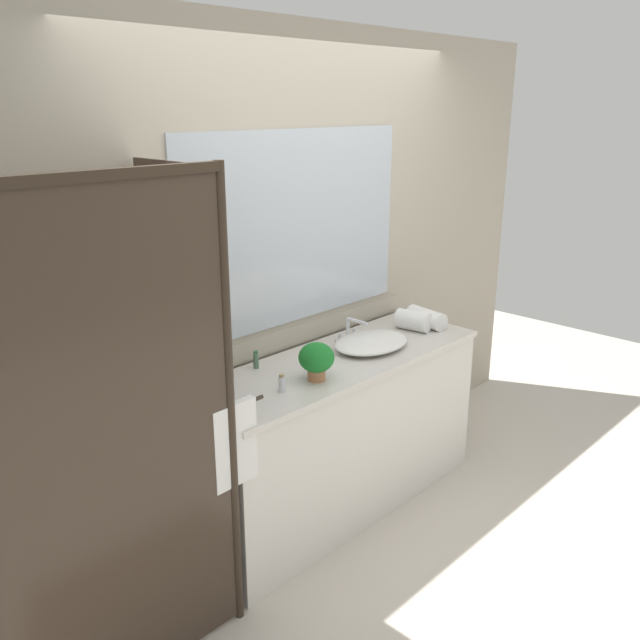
# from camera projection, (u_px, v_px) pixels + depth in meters

# --- Properties ---
(ground_plane) EXTENTS (8.00, 8.00, 0.00)m
(ground_plane) POSITION_uv_depth(u_px,v_px,m) (338.00, 504.00, 3.82)
(ground_plane) COLOR beige
(wall_back_with_mirror) EXTENTS (4.40, 0.06, 2.60)m
(wall_back_with_mirror) POSITION_uv_depth(u_px,v_px,m) (294.00, 273.00, 3.65)
(wall_back_with_mirror) COLOR #B2A893
(wall_back_with_mirror) RESTS_ON ground_plane
(vanity_cabinet) EXTENTS (1.80, 0.58, 0.90)m
(vanity_cabinet) POSITION_uv_depth(u_px,v_px,m) (338.00, 433.00, 3.69)
(vanity_cabinet) COLOR silver
(vanity_cabinet) RESTS_ON ground_plane
(shower_enclosure) EXTENTS (1.20, 0.59, 2.00)m
(shower_enclosure) POSITION_uv_depth(u_px,v_px,m) (149.00, 430.00, 2.52)
(shower_enclosure) COLOR #2D2319
(shower_enclosure) RESTS_ON ground_plane
(sink_basin) EXTENTS (0.47, 0.35, 0.06)m
(sink_basin) POSITION_uv_depth(u_px,v_px,m) (371.00, 342.00, 3.69)
(sink_basin) COLOR white
(sink_basin) RESTS_ON vanity_cabinet
(faucet) EXTENTS (0.17, 0.16, 0.14)m
(faucet) POSITION_uv_depth(u_px,v_px,m) (349.00, 333.00, 3.79)
(faucet) COLOR silver
(faucet) RESTS_ON vanity_cabinet
(potted_plant) EXTENTS (0.18, 0.18, 0.19)m
(potted_plant) POSITION_uv_depth(u_px,v_px,m) (316.00, 359.00, 3.24)
(potted_plant) COLOR #B77A51
(potted_plant) RESTS_ON vanity_cabinet
(amenity_bottle_lotion) EXTENTS (0.03, 0.03, 0.09)m
(amenity_bottle_lotion) POSITION_uv_depth(u_px,v_px,m) (224.00, 384.00, 3.11)
(amenity_bottle_lotion) COLOR #4C7056
(amenity_bottle_lotion) RESTS_ON vanity_cabinet
(amenity_bottle_body_wash) EXTENTS (0.03, 0.03, 0.09)m
(amenity_bottle_body_wash) POSITION_uv_depth(u_px,v_px,m) (282.00, 383.00, 3.13)
(amenity_bottle_body_wash) COLOR silver
(amenity_bottle_body_wash) RESTS_ON vanity_cabinet
(amenity_bottle_shampoo) EXTENTS (0.03, 0.03, 0.09)m
(amenity_bottle_shampoo) POSITION_uv_depth(u_px,v_px,m) (256.00, 360.00, 3.40)
(amenity_bottle_shampoo) COLOR #4C7056
(amenity_bottle_shampoo) RESTS_ON vanity_cabinet
(rolled_towel_near_edge) EXTENTS (0.15, 0.27, 0.11)m
(rolled_towel_near_edge) POSITION_uv_depth(u_px,v_px,m) (426.00, 318.00, 4.04)
(rolled_towel_near_edge) COLOR white
(rolled_towel_near_edge) RESTS_ON vanity_cabinet
(rolled_towel_middle) EXTENTS (0.15, 0.22, 0.12)m
(rolled_towel_middle) POSITION_uv_depth(u_px,v_px,m) (413.00, 321.00, 3.97)
(rolled_towel_middle) COLOR white
(rolled_towel_middle) RESTS_ON vanity_cabinet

